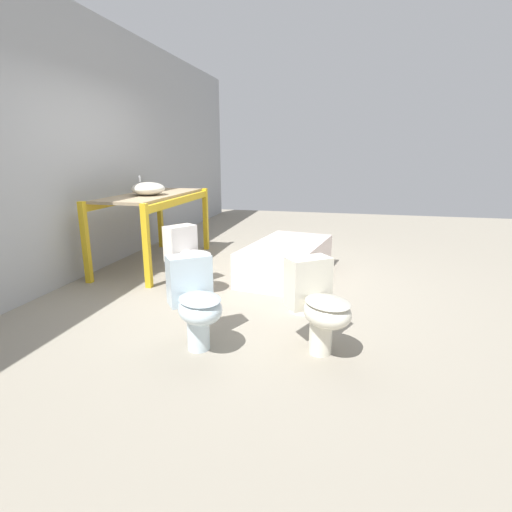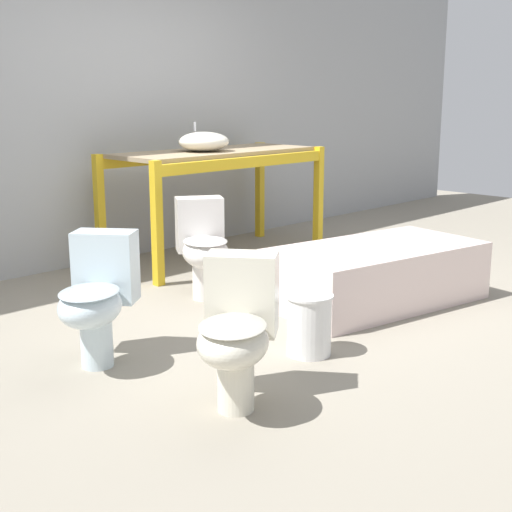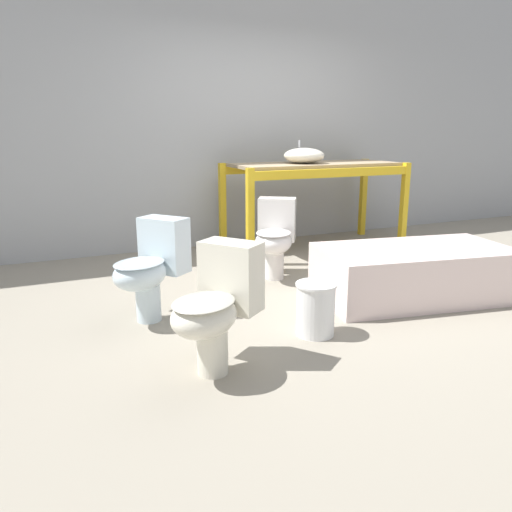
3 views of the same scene
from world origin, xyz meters
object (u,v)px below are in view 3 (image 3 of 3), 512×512
Objects in this scene: bathtub_main at (414,269)px; toilet_extra at (216,304)px; toilet_near at (151,265)px; bucket_white at (315,308)px; toilet_far at (275,235)px; sink_basin at (304,156)px.

toilet_extra reaches higher than bathtub_main.
toilet_near is 2.01× the size of bucket_white.
toilet_near is 1.40m from toilet_far.
bathtub_main is at bearing 69.00° from toilet_extra.
sink_basin reaches higher than toilet_far.
toilet_near is 1.00× the size of toilet_far.
toilet_far is at bearing 75.16° from bucket_white.
bucket_white is at bearing -117.31° from sink_basin.
sink_basin reaches higher than toilet_extra.
toilet_near is 0.96m from toilet_extra.
toilet_far and toilet_extra have the same top height.
sink_basin is 1.27× the size of bucket_white.
sink_basin is 1.33m from toilet_far.
toilet_extra is at bearing -153.99° from bathtub_main.
toilet_near reaches higher than bucket_white.
toilet_far is at bearing -131.99° from sink_basin.
bathtub_main is 1.18m from bucket_white.
toilet_extra is (-1.90, -2.38, -0.66)m from sink_basin.
bucket_white is at bearing -153.37° from bathtub_main.
toilet_extra is at bearing -164.92° from bucket_white.
bathtub_main is at bearing 41.08° from toilet_near.
toilet_far is (-0.78, 0.98, 0.16)m from bathtub_main.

